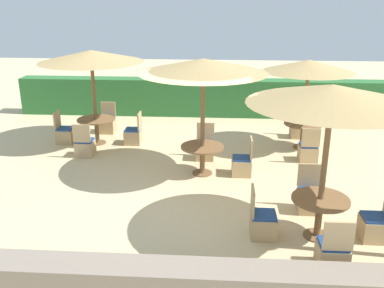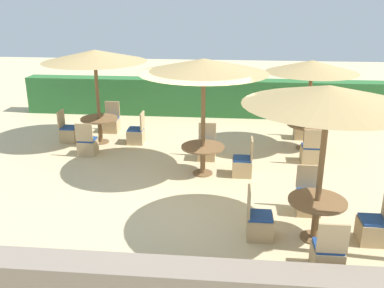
% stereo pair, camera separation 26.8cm
% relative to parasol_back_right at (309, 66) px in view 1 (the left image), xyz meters
% --- Properties ---
extents(ground_plane, '(40.00, 40.00, 0.00)m').
position_rel_parasol_back_right_xyz_m(ground_plane, '(-2.95, -3.06, -2.30)').
color(ground_plane, '#D1BA8C').
extents(hedge_row, '(13.00, 0.70, 1.30)m').
position_rel_parasol_back_right_xyz_m(hedge_row, '(-2.95, 3.26, -1.65)').
color(hedge_row, '#2D6B33').
rests_on(hedge_row, ground_plane).
extents(stone_border, '(10.00, 0.56, 0.38)m').
position_rel_parasol_back_right_xyz_m(stone_border, '(-2.95, -6.35, -2.11)').
color(stone_border, gray).
rests_on(stone_border, ground_plane).
extents(parasol_back_right, '(2.45, 2.45, 2.47)m').
position_rel_parasol_back_right_xyz_m(parasol_back_right, '(0.00, 0.00, 0.00)').
color(parasol_back_right, brown).
rests_on(parasol_back_right, ground_plane).
extents(round_table_back_right, '(1.07, 1.07, 0.72)m').
position_rel_parasol_back_right_xyz_m(round_table_back_right, '(0.00, 0.00, -1.73)').
color(round_table_back_right, brown).
rests_on(round_table_back_right, ground_plane).
extents(patio_chair_back_right_north, '(0.46, 0.46, 0.93)m').
position_rel_parasol_back_right_xyz_m(patio_chair_back_right_north, '(0.04, 0.95, -2.04)').
color(patio_chair_back_right_north, tan).
rests_on(patio_chair_back_right_north, ground_plane).
extents(patio_chair_back_right_south, '(0.46, 0.46, 0.93)m').
position_rel_parasol_back_right_xyz_m(patio_chair_back_right_south, '(-0.02, -1.01, -2.04)').
color(patio_chair_back_right_south, tan).
rests_on(patio_chair_back_right_south, ground_plane).
extents(parasol_back_left, '(2.87, 2.87, 2.68)m').
position_rel_parasol_back_right_xyz_m(parasol_back_left, '(-5.87, -0.01, 0.21)').
color(parasol_back_left, brown).
rests_on(parasol_back_left, ground_plane).
extents(round_table_back_left, '(1.07, 1.07, 0.74)m').
position_rel_parasol_back_right_xyz_m(round_table_back_left, '(-5.87, -0.01, -1.71)').
color(round_table_back_left, brown).
rests_on(round_table_back_left, ground_plane).
extents(patio_chair_back_left_north, '(0.46, 0.46, 0.93)m').
position_rel_parasol_back_right_xyz_m(patio_chair_back_left_north, '(-5.83, 1.04, -2.04)').
color(patio_chair_back_left_north, tan).
rests_on(patio_chair_back_left_north, ground_plane).
extents(patio_chair_back_left_east, '(0.46, 0.46, 0.93)m').
position_rel_parasol_back_right_xyz_m(patio_chair_back_left_east, '(-4.81, 0.02, -2.04)').
color(patio_chair_back_left_east, tan).
rests_on(patio_chair_back_left_east, ground_plane).
extents(patio_chair_back_left_west, '(0.46, 0.46, 0.93)m').
position_rel_parasol_back_right_xyz_m(patio_chair_back_left_west, '(-6.83, -0.01, -2.04)').
color(patio_chair_back_left_west, tan).
rests_on(patio_chair_back_left_west, ground_plane).
extents(patio_chair_back_left_south, '(0.46, 0.46, 0.93)m').
position_rel_parasol_back_right_xyz_m(patio_chair_back_left_south, '(-5.91, -1.05, -2.04)').
color(patio_chair_back_left_south, tan).
rests_on(patio_chair_back_left_south, ground_plane).
extents(parasol_front_right, '(2.77, 2.77, 2.76)m').
position_rel_parasol_back_right_xyz_m(parasol_front_right, '(-0.55, -4.75, 0.29)').
color(parasol_front_right, brown).
rests_on(parasol_front_right, ground_plane).
extents(round_table_front_right, '(1.01, 1.01, 0.75)m').
position_rel_parasol_back_right_xyz_m(round_table_front_right, '(-0.55, -4.75, -1.72)').
color(round_table_front_right, brown).
rests_on(round_table_front_right, ground_plane).
extents(patio_chair_front_right_south, '(0.46, 0.46, 0.93)m').
position_rel_parasol_back_right_xyz_m(patio_chair_front_right_south, '(-0.52, -5.69, -2.04)').
color(patio_chair_front_right_south, tan).
rests_on(patio_chair_front_right_south, ground_plane).
extents(patio_chair_front_right_east, '(0.46, 0.46, 0.93)m').
position_rel_parasol_back_right_xyz_m(patio_chair_front_right_east, '(0.44, -4.77, -2.04)').
color(patio_chair_front_right_east, tan).
rests_on(patio_chair_front_right_east, ground_plane).
extents(patio_chair_front_right_north, '(0.46, 0.46, 0.93)m').
position_rel_parasol_back_right_xyz_m(patio_chair_front_right_north, '(-0.52, -3.77, -2.04)').
color(patio_chair_front_right_north, tan).
rests_on(patio_chair_front_right_north, ground_plane).
extents(patio_chair_front_right_west, '(0.46, 0.46, 0.93)m').
position_rel_parasol_back_right_xyz_m(patio_chair_front_right_west, '(-1.53, -4.79, -2.04)').
color(patio_chair_front_right_west, tan).
rests_on(patio_chair_front_right_west, ground_plane).
extents(parasol_center, '(2.93, 2.93, 2.77)m').
position_rel_parasol_back_right_xyz_m(parasol_center, '(-2.73, -2.05, 0.30)').
color(parasol_center, brown).
rests_on(parasol_center, ground_plane).
extents(round_table_center, '(1.03, 1.03, 0.71)m').
position_rel_parasol_back_right_xyz_m(round_table_center, '(-2.73, -2.05, -1.75)').
color(round_table_center, brown).
rests_on(round_table_center, ground_plane).
extents(patio_chair_center_east, '(0.46, 0.46, 0.93)m').
position_rel_parasol_back_right_xyz_m(patio_chair_center_east, '(-1.77, -2.05, -2.04)').
color(patio_chair_center_east, tan).
rests_on(patio_chair_center_east, ground_plane).
extents(patio_chair_center_north, '(0.46, 0.46, 0.93)m').
position_rel_parasol_back_right_xyz_m(patio_chair_center_north, '(-2.70, -1.04, -2.04)').
color(patio_chair_center_north, tan).
rests_on(patio_chair_center_north, ground_plane).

